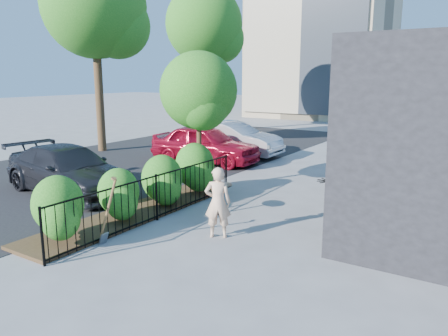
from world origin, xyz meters
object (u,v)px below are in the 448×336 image
Objects in this scene: patio_tree at (200,95)px; car_darkgrey at (69,170)px; shovel at (107,215)px; street_tree_far at (204,29)px; street_tree_near at (95,12)px; car_red at (205,144)px; car_silver at (232,139)px; woman at (218,203)px; cafe_table at (220,193)px.

car_darkgrey is at bearing -142.63° from patio_tree.
street_tree_far is at bearing 118.97° from shovel.
car_red is at bearing 2.74° from street_tree_near.
street_tree_near is 1.00× the size of street_tree_far.
street_tree_near is at bearing 88.54° from car_red.
car_red is (-3.23, 7.94, 0.09)m from shovel.
car_silver is (5.44, -5.79, -5.21)m from street_tree_far.
car_silver is (-4.79, 8.31, -0.04)m from woman.
shovel is 0.32× the size of car_darkgrey.
car_red is (-2.25, 3.46, -2.03)m from patio_tree.
street_tree_near is at bearing 153.27° from cafe_table.
car_darkgrey is (-3.96, 2.20, 0.03)m from shovel.
car_darkgrey is (-5.51, 0.62, -0.07)m from woman.
woman is at bearing 45.56° from shovel.
woman is 7.95m from car_red.
woman is at bearing -147.26° from car_red.
shovel is (-0.71, -2.94, 0.14)m from cafe_table.
car_red is (-4.78, 6.36, -0.01)m from woman.
patio_tree is 0.92× the size of car_silver.
street_tree_far is 1.79× the size of car_darkgrey.
street_tree_near is at bearing -90.00° from street_tree_far.
car_red is 1.00× the size of car_silver.
car_darkgrey is (4.72, -13.48, -5.25)m from street_tree_far.
woman reaches higher than car_silver.
cafe_table is at bearing -42.13° from patio_tree.
car_red is (5.45, 0.26, -5.19)m from street_tree_near.
patio_tree is 3.21m from cafe_table.
car_silver is (5.44, 2.21, -5.21)m from street_tree_near.
cafe_table is 0.52× the size of woman.
cafe_table is at bearing -151.40° from car_silver.
car_silver is 7.72m from car_darkgrey.
street_tree_near and street_tree_far have the same top height.
patio_tree is at bearing 102.33° from shovel.
car_silver is at bearing 22.14° from street_tree_near.
street_tree_near is 1.92× the size of car_silver.
car_red is (5.45, -7.74, -5.19)m from street_tree_far.
street_tree_far is at bearing -84.23° from woman.
car_darkgrey is at bearing 173.59° from car_silver.
street_tree_near is 5.67× the size of shovel.
shovel is 10.41m from car_silver.
patio_tree is at bearing -151.15° from car_red.
woman is (10.23, -14.10, -5.17)m from street_tree_far.
woman is (2.53, -2.90, -2.02)m from patio_tree.
car_silver is at bearing 1.06° from car_darkgrey.
patio_tree reaches higher than woman.
woman reaches higher than car_darkgrey.
patio_tree is 0.48× the size of street_tree_near.
patio_tree reaches higher than car_silver.
woman is 5.54m from car_darkgrey.
cafe_table is 0.53× the size of shovel.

